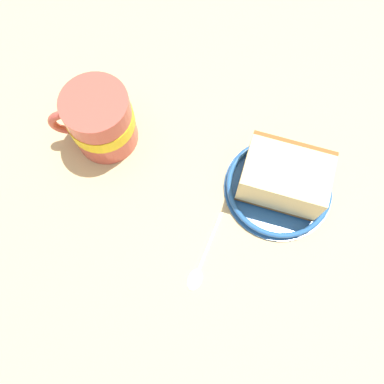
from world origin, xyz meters
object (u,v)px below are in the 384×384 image
small_plate (278,187)px  tea_mug (100,120)px  cake_slice (284,177)px  teaspoon (200,267)px

small_plate → tea_mug: (17.85, -19.86, 4.26)cm
small_plate → cake_slice: 3.38cm
small_plate → cake_slice: cake_slice is taller
cake_slice → teaspoon: 16.68cm
tea_mug → teaspoon: (-2.41, 24.04, -4.70)cm
small_plate → tea_mug: tea_mug is taller
tea_mug → teaspoon: tea_mug is taller
small_plate → cake_slice: size_ratio=1.15×
small_plate → tea_mug: size_ratio=1.34×
small_plate → teaspoon: (15.44, 4.19, -0.43)cm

